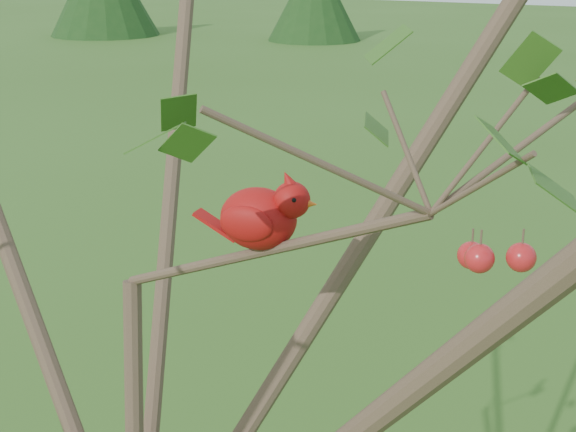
% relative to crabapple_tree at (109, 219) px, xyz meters
% --- Properties ---
extents(crabapple_tree, '(2.35, 2.05, 2.95)m').
position_rel_crabapple_tree_xyz_m(crabapple_tree, '(0.00, 0.00, 0.00)').
color(crabapple_tree, '#423223').
rests_on(crabapple_tree, ground).
extents(cardinal, '(0.21, 0.12, 0.15)m').
position_rel_crabapple_tree_xyz_m(cardinal, '(0.23, 0.10, 0.02)').
color(cardinal, '#9D0D0D').
rests_on(cardinal, ground).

